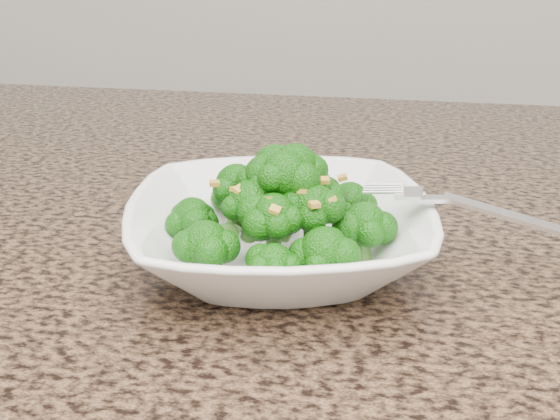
# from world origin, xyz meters

# --- Properties ---
(granite_counter) EXTENTS (1.64, 1.04, 0.03)m
(granite_counter) POSITION_xyz_m (0.00, 0.30, 0.89)
(granite_counter) COLOR brown
(granite_counter) RESTS_ON cabinet
(bowl) EXTENTS (0.29, 0.29, 0.06)m
(bowl) POSITION_xyz_m (0.13, 0.20, 0.93)
(bowl) COLOR white
(bowl) RESTS_ON granite_counter
(broccoli_pile) EXTENTS (0.21, 0.21, 0.06)m
(broccoli_pile) POSITION_xyz_m (0.13, 0.20, 0.99)
(broccoli_pile) COLOR #16640B
(broccoli_pile) RESTS_ON bowl
(garlic_topping) EXTENTS (0.13, 0.13, 0.01)m
(garlic_topping) POSITION_xyz_m (0.13, 0.20, 1.02)
(garlic_topping) COLOR gold
(garlic_topping) RESTS_ON broccoli_pile
(fork) EXTENTS (0.20, 0.05, 0.01)m
(fork) POSITION_xyz_m (0.25, 0.21, 0.96)
(fork) COLOR silver
(fork) RESTS_ON bowl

